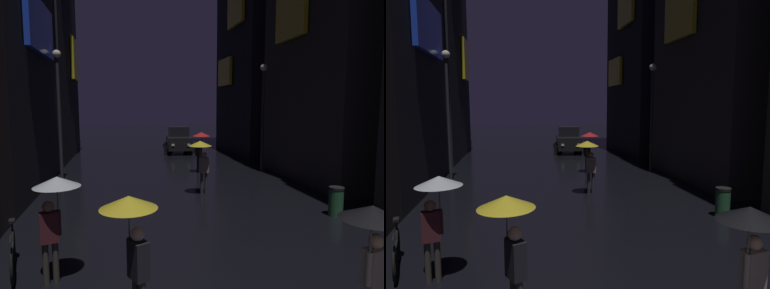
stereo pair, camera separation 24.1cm
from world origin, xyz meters
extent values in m
cube|color=#264CF9|center=(-5.35, 13.00, 6.55)|extent=(0.20, 4.16, 2.04)
cube|color=yellow|center=(-5.35, 23.68, 6.62)|extent=(0.20, 2.64, 2.77)
cube|color=yellow|center=(5.35, 12.94, 7.70)|extent=(0.20, 2.66, 2.42)
cube|color=yellow|center=(5.35, 22.95, 5.92)|extent=(0.20, 2.85, 1.96)
cube|color=yellow|center=(5.35, 20.67, 9.93)|extent=(0.20, 2.94, 2.27)
cube|color=gray|center=(1.24, 2.20, 1.15)|extent=(0.38, 0.29, 0.60)
sphere|color=tan|center=(1.24, 2.20, 1.56)|extent=(0.22, 0.22, 0.22)
cylinder|color=gray|center=(1.07, 2.11, 1.20)|extent=(0.09, 0.09, 0.50)
cylinder|color=slate|center=(1.07, 2.11, 1.53)|extent=(0.02, 0.02, 0.77)
cone|color=black|center=(1.07, 2.11, 2.02)|extent=(0.90, 0.90, 0.20)
cylinder|color=#2D2D38|center=(0.94, 11.03, 0.42)|extent=(0.12, 0.12, 0.85)
cylinder|color=#2D2D38|center=(0.76, 11.00, 0.42)|extent=(0.12, 0.12, 0.85)
cube|color=gray|center=(0.85, 11.02, 1.15)|extent=(0.37, 0.27, 0.60)
sphere|color=#9E7051|center=(0.85, 11.02, 1.56)|extent=(0.22, 0.22, 0.22)
cylinder|color=gray|center=(0.68, 10.94, 1.20)|extent=(0.09, 0.09, 0.50)
cylinder|color=slate|center=(0.68, 10.94, 1.53)|extent=(0.02, 0.02, 0.77)
cone|color=yellow|center=(0.68, 10.94, 2.02)|extent=(0.90, 0.90, 0.20)
cube|color=black|center=(-2.10, 3.18, 1.15)|extent=(0.35, 0.40, 0.60)
sphere|color=beige|center=(-2.10, 3.18, 1.56)|extent=(0.22, 0.22, 0.22)
cylinder|color=black|center=(-2.22, 3.32, 1.20)|extent=(0.09, 0.09, 0.50)
cylinder|color=slate|center=(-2.22, 3.32, 1.53)|extent=(0.02, 0.02, 0.77)
cone|color=yellow|center=(-2.22, 3.32, 2.02)|extent=(0.90, 0.90, 0.20)
cylinder|color=#38332D|center=(-3.80, 4.92, 0.42)|extent=(0.12, 0.12, 0.85)
cylinder|color=#38332D|center=(-3.63, 4.96, 0.42)|extent=(0.12, 0.12, 0.85)
cube|color=#4C1E23|center=(-3.71, 4.94, 1.15)|extent=(0.38, 0.29, 0.60)
sphere|color=#9E7051|center=(-3.71, 4.94, 1.56)|extent=(0.22, 0.22, 0.22)
cylinder|color=#4C1E23|center=(-3.55, 5.03, 1.20)|extent=(0.09, 0.09, 0.50)
cylinder|color=slate|center=(-3.55, 5.03, 1.53)|extent=(0.02, 0.02, 0.77)
cone|color=silver|center=(-3.55, 5.03, 2.02)|extent=(0.90, 0.90, 0.20)
cylinder|color=black|center=(1.58, 15.32, 0.42)|extent=(0.12, 0.12, 0.85)
cylinder|color=black|center=(1.63, 15.14, 0.42)|extent=(0.12, 0.12, 0.85)
cube|color=black|center=(1.60, 15.23, 1.15)|extent=(0.31, 0.39, 0.60)
sphere|color=#9E7051|center=(1.60, 15.23, 1.56)|extent=(0.22, 0.22, 0.22)
cylinder|color=black|center=(1.70, 15.07, 1.20)|extent=(0.09, 0.09, 0.50)
cylinder|color=slate|center=(1.70, 15.07, 1.53)|extent=(0.02, 0.02, 0.77)
cone|color=red|center=(1.70, 15.07, 2.02)|extent=(0.90, 0.90, 0.20)
torus|color=black|center=(-4.46, 5.10, 0.36)|extent=(0.24, 0.71, 0.72)
torus|color=black|center=(-4.74, 6.17, 0.36)|extent=(0.24, 0.71, 0.72)
cylinder|color=black|center=(-4.60, 5.63, 0.54)|extent=(0.30, 0.98, 0.05)
cylinder|color=black|center=(-4.74, 6.17, 0.71)|extent=(0.04, 0.04, 0.40)
cube|color=black|center=(-4.74, 6.17, 0.93)|extent=(0.18, 0.26, 0.06)
cylinder|color=black|center=(-4.46, 5.10, 0.91)|extent=(0.14, 0.44, 0.03)
cube|color=black|center=(1.89, 23.24, 0.77)|extent=(2.05, 4.23, 0.90)
cube|color=black|center=(1.89, 23.24, 1.57)|extent=(1.60, 1.96, 0.70)
cylinder|color=black|center=(2.58, 21.85, 0.32)|extent=(0.66, 0.27, 0.64)
cylinder|color=black|center=(0.97, 21.98, 0.32)|extent=(0.66, 0.27, 0.64)
cylinder|color=black|center=(2.81, 24.50, 0.32)|extent=(0.66, 0.27, 0.64)
cylinder|color=black|center=(1.20, 24.64, 0.32)|extent=(0.66, 0.27, 0.64)
cube|color=white|center=(2.26, 21.13, 0.77)|extent=(0.20, 0.08, 0.14)
cube|color=white|center=(1.17, 21.23, 0.77)|extent=(0.20, 0.08, 0.14)
cylinder|color=#2D2D33|center=(-5.00, 14.39, 2.77)|extent=(0.14, 0.14, 5.55)
sphere|color=#F9EFCC|center=(-5.00, 14.39, 5.73)|extent=(0.36, 0.36, 0.36)
cylinder|color=#2D2D33|center=(5.00, 14.99, 2.63)|extent=(0.14, 0.14, 5.25)
sphere|color=#F9EFCC|center=(5.00, 14.99, 5.43)|extent=(0.36, 0.36, 0.36)
cylinder|color=#265933|center=(4.30, 7.52, 0.42)|extent=(0.44, 0.44, 0.85)
cylinder|color=black|center=(4.30, 7.52, 0.89)|extent=(0.46, 0.46, 0.08)
camera|label=1|loc=(-2.31, -1.86, 3.50)|focal=32.00mm
camera|label=2|loc=(-2.07, -1.91, 3.50)|focal=32.00mm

